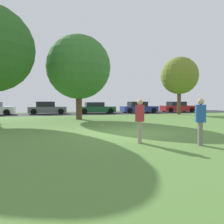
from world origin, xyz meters
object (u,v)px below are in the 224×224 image
at_px(frisbee_disc, 102,125).
at_px(parked_car_red, 177,107).
at_px(parked_car_grey, 47,108).
at_px(parked_car_green, 96,108).
at_px(person_thrower, 140,119).
at_px(oak_tree_center, 79,67).
at_px(parked_car_blue, 139,108).
at_px(oak_tree_left, 179,76).
at_px(person_catcher, 200,120).

distance_m(frisbee_disc, parked_car_red, 18.14).
distance_m(parked_car_grey, parked_car_green, 5.66).
bearing_deg(person_thrower, parked_car_grey, 128.09).
height_order(oak_tree_center, frisbee_disc, oak_tree_center).
height_order(oak_tree_center, person_thrower, oak_tree_center).
relative_size(oak_tree_center, person_thrower, 4.31).
bearing_deg(person_thrower, parked_car_red, 81.32).
distance_m(oak_tree_center, person_thrower, 11.19).
bearing_deg(parked_car_red, frisbee_disc, -137.38).
bearing_deg(parked_car_blue, oak_tree_left, -55.02).
relative_size(oak_tree_left, parked_car_red, 1.41).
distance_m(person_thrower, parked_car_grey, 19.07).
relative_size(oak_tree_left, frisbee_disc, 23.71).
distance_m(oak_tree_left, parked_car_blue, 6.47).
xyz_separation_m(person_thrower, parked_car_blue, (7.73, 18.36, -0.24)).
bearing_deg(oak_tree_center, parked_car_red, 28.34).
distance_m(person_catcher, parked_car_grey, 20.43).
bearing_deg(oak_tree_center, parked_car_grey, 108.05).
height_order(parked_car_grey, parked_car_blue, parked_car_grey).
bearing_deg(parked_car_red, parked_car_green, -179.40).
relative_size(frisbee_disc, parked_car_grey, 0.06).
bearing_deg(person_catcher, frisbee_disc, -47.83).
xyz_separation_m(person_thrower, parked_car_grey, (-3.52, 18.74, -0.23)).
bearing_deg(parked_car_green, parked_car_blue, 1.77).
relative_size(person_thrower, parked_car_grey, 0.38).
relative_size(frisbee_disc, parked_car_blue, 0.06).
bearing_deg(frisbee_disc, parked_car_grey, 105.57).
xyz_separation_m(oak_tree_left, parked_car_grey, (-14.30, 4.74, -3.67)).
bearing_deg(parked_car_grey, oak_tree_center, -71.95).
bearing_deg(parked_car_grey, parked_car_red, -1.49).
xyz_separation_m(oak_tree_center, person_thrower, (0.88, -10.62, -3.40)).
height_order(oak_tree_left, parked_car_grey, oak_tree_left).
distance_m(person_catcher, parked_car_red, 22.44).
relative_size(parked_car_grey, parked_car_green, 0.94).
bearing_deg(person_catcher, parked_car_red, -93.38).
height_order(oak_tree_center, oak_tree_left, oak_tree_center).
height_order(oak_tree_left, parked_car_red, oak_tree_left).
height_order(frisbee_disc, parked_car_red, parked_car_red).
xyz_separation_m(parked_car_blue, parked_car_red, (5.63, -0.06, 0.00)).
distance_m(oak_tree_left, frisbee_disc, 14.06).
height_order(person_catcher, parked_car_blue, person_catcher).
bearing_deg(parked_car_red, person_catcher, -120.83).
relative_size(parked_car_blue, parked_car_red, 1.01).
relative_size(oak_tree_left, parked_car_blue, 1.40).
bearing_deg(parked_car_grey, person_thrower, -79.36).
bearing_deg(person_thrower, oak_tree_left, 79.86).
xyz_separation_m(oak_tree_left, person_catcher, (-8.92, -14.97, -3.42)).
xyz_separation_m(parked_car_grey, parked_car_green, (5.63, -0.56, -0.03)).
xyz_separation_m(oak_tree_left, frisbee_disc, (-10.75, -7.97, -4.30)).
distance_m(oak_tree_left, parked_car_grey, 15.50).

